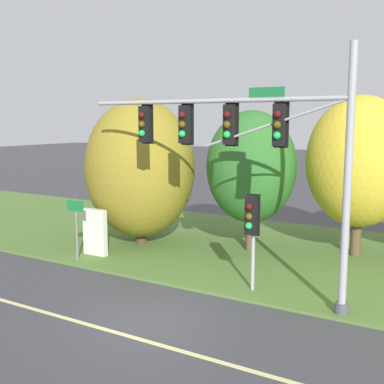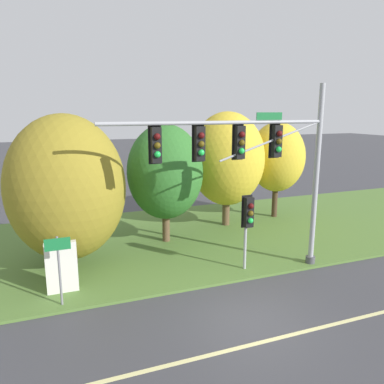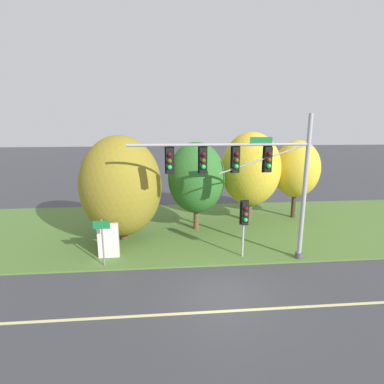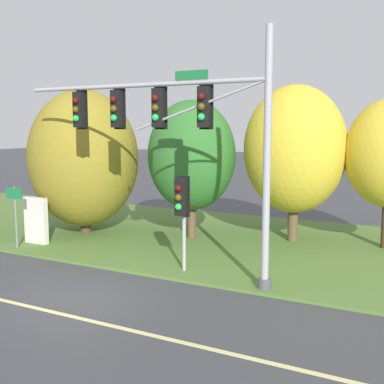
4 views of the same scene
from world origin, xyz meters
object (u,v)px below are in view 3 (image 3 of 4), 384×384
(pedestrian_signal_near_kerb, at_px, (245,217))
(tree_mid_verge, at_px, (296,169))
(route_sign_post, at_px, (102,236))
(traffic_signal_mast, at_px, (248,170))
(info_kiosk, at_px, (108,241))
(tree_nearest_road, at_px, (121,186))
(tree_behind_signpost, at_px, (251,169))
(tree_left_of_mast, at_px, (196,178))

(pedestrian_signal_near_kerb, height_order, tree_mid_verge, tree_mid_verge)
(tree_mid_verge, bearing_deg, route_sign_post, -152.13)
(traffic_signal_mast, height_order, info_kiosk, traffic_signal_mast)
(traffic_signal_mast, height_order, pedestrian_signal_near_kerb, traffic_signal_mast)
(tree_nearest_road, relative_size, tree_behind_signpost, 0.99)
(pedestrian_signal_near_kerb, bearing_deg, tree_left_of_mast, 113.95)
(traffic_signal_mast, relative_size, tree_mid_verge, 1.55)
(tree_nearest_road, height_order, tree_mid_verge, tree_nearest_road)
(tree_left_of_mast, relative_size, tree_mid_verge, 1.01)
(pedestrian_signal_near_kerb, height_order, tree_left_of_mast, tree_left_of_mast)
(pedestrian_signal_near_kerb, xyz_separation_m, route_sign_post, (-7.27, -0.27, -0.69))
(tree_left_of_mast, xyz_separation_m, info_kiosk, (-5.13, -3.93, -2.59))
(route_sign_post, bearing_deg, pedestrian_signal_near_kerb, 2.16)
(tree_nearest_road, relative_size, tree_mid_verge, 1.09)
(tree_nearest_road, xyz_separation_m, tree_behind_signpost, (8.73, 2.82, 0.47))
(tree_left_of_mast, xyz_separation_m, tree_behind_signpost, (4.04, 1.41, 0.29))
(tree_behind_signpost, bearing_deg, tree_left_of_mast, -160.74)
(tree_nearest_road, height_order, info_kiosk, tree_nearest_road)
(tree_left_of_mast, bearing_deg, tree_behind_signpost, 19.26)
(pedestrian_signal_near_kerb, relative_size, tree_left_of_mast, 0.54)
(info_kiosk, bearing_deg, route_sign_post, -94.75)
(pedestrian_signal_near_kerb, height_order, tree_behind_signpost, tree_behind_signpost)
(route_sign_post, height_order, tree_mid_verge, tree_mid_verge)
(pedestrian_signal_near_kerb, bearing_deg, traffic_signal_mast, -89.79)
(traffic_signal_mast, height_order, tree_nearest_road, traffic_signal_mast)
(traffic_signal_mast, bearing_deg, tree_mid_verge, 50.86)
(route_sign_post, distance_m, tree_left_of_mast, 7.41)
(pedestrian_signal_near_kerb, xyz_separation_m, tree_behind_signpost, (1.99, 6.04, 1.52))
(tree_nearest_road, distance_m, info_kiosk, 3.52)
(tree_behind_signpost, bearing_deg, tree_mid_verge, 7.56)
(traffic_signal_mast, xyz_separation_m, tree_nearest_road, (-6.74, 3.55, -1.46))
(traffic_signal_mast, relative_size, route_sign_post, 3.70)
(info_kiosk, bearing_deg, tree_left_of_mast, 37.44)
(info_kiosk, bearing_deg, pedestrian_signal_near_kerb, -5.57)
(tree_left_of_mast, height_order, tree_mid_verge, tree_left_of_mast)
(traffic_signal_mast, relative_size, tree_behind_signpost, 1.40)
(tree_mid_verge, height_order, info_kiosk, tree_mid_verge)
(tree_behind_signpost, bearing_deg, tree_nearest_road, -162.08)
(traffic_signal_mast, height_order, tree_behind_signpost, traffic_signal_mast)
(traffic_signal_mast, bearing_deg, route_sign_post, 179.56)
(route_sign_post, bearing_deg, tree_left_of_mast, 43.26)
(traffic_signal_mast, xyz_separation_m, pedestrian_signal_near_kerb, (-0.00, 0.33, -2.51))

